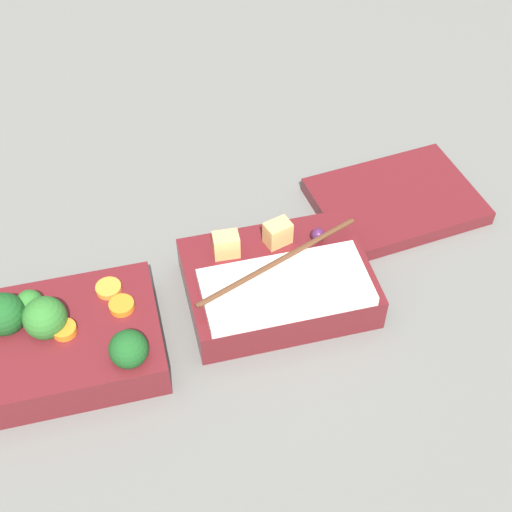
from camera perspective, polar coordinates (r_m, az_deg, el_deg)
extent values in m
plane|color=slate|center=(0.77, -7.62, -4.90)|extent=(3.00, 3.00, 0.00)
cube|color=maroon|center=(0.74, -15.17, -6.78)|extent=(0.19, 0.14, 0.04)
sphere|color=#19511E|center=(0.74, -19.51, -4.19)|extent=(0.04, 0.04, 0.04)
sphere|color=#19511E|center=(0.69, -10.16, -7.34)|extent=(0.04, 0.04, 0.04)
sphere|color=#2D7028|center=(0.72, -16.52, -4.77)|extent=(0.04, 0.04, 0.04)
sphere|color=#2D7028|center=(0.75, -17.66, -3.61)|extent=(0.03, 0.03, 0.03)
cylinder|color=orange|center=(0.72, -15.08, -5.72)|extent=(0.03, 0.03, 0.01)
cylinder|color=orange|center=(0.74, -19.14, -4.77)|extent=(0.03, 0.03, 0.01)
cylinder|color=orange|center=(0.73, -10.70, -3.92)|extent=(0.03, 0.03, 0.01)
cylinder|color=orange|center=(0.74, -11.71, -2.55)|extent=(0.04, 0.04, 0.01)
cube|color=maroon|center=(0.76, 1.74, -2.12)|extent=(0.19, 0.14, 0.04)
cube|color=silver|center=(0.73, 2.39, -2.51)|extent=(0.17, 0.08, 0.01)
cube|color=#EAB266|center=(0.75, -2.40, 0.90)|extent=(0.03, 0.02, 0.03)
cube|color=#EAB266|center=(0.77, 1.76, 1.84)|extent=(0.03, 0.03, 0.03)
sphere|color=#4C1E4C|center=(0.77, 4.98, 1.69)|extent=(0.02, 0.02, 0.02)
cylinder|color=#56331E|center=(0.74, 1.96, -0.54)|extent=(0.19, 0.08, 0.01)
cylinder|color=#56331E|center=(0.74, 1.63, -0.21)|extent=(0.19, 0.08, 0.01)
cube|color=maroon|center=(0.88, 11.09, 4.34)|extent=(0.21, 0.16, 0.02)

